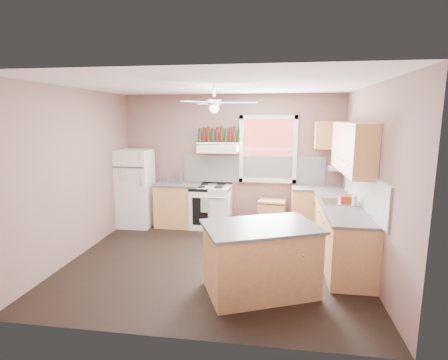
# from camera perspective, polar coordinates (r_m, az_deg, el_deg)

# --- Properties ---
(floor) EXTENTS (4.50, 4.50, 0.00)m
(floor) POSITION_cam_1_polar(r_m,az_deg,el_deg) (5.68, -1.48, -13.03)
(floor) COLOR black
(floor) RESTS_ON ground
(ceiling) EXTENTS (4.50, 4.50, 0.00)m
(ceiling) POSITION_cam_1_polar(r_m,az_deg,el_deg) (5.23, -1.62, 15.24)
(ceiling) COLOR white
(ceiling) RESTS_ON ground
(wall_back) EXTENTS (4.50, 0.05, 2.70)m
(wall_back) POSITION_cam_1_polar(r_m,az_deg,el_deg) (7.27, 1.22, 3.20)
(wall_back) COLOR #7C5D57
(wall_back) RESTS_ON ground
(wall_right) EXTENTS (0.05, 4.00, 2.70)m
(wall_right) POSITION_cam_1_polar(r_m,az_deg,el_deg) (5.39, 23.02, -0.13)
(wall_right) COLOR #7C5D57
(wall_right) RESTS_ON ground
(wall_left) EXTENTS (0.05, 4.00, 2.70)m
(wall_left) POSITION_cam_1_polar(r_m,az_deg,el_deg) (6.11, -23.07, 1.01)
(wall_left) COLOR #7C5D57
(wall_left) RESTS_ON ground
(backsplash_back) EXTENTS (2.90, 0.03, 0.55)m
(backsplash_back) POSITION_cam_1_polar(r_m,az_deg,el_deg) (7.22, 4.72, 1.71)
(backsplash_back) COLOR white
(backsplash_back) RESTS_ON wall_back
(backsplash_right) EXTENTS (0.03, 2.60, 0.55)m
(backsplash_right) POSITION_cam_1_polar(r_m,az_deg,el_deg) (5.70, 21.76, -1.31)
(backsplash_right) COLOR white
(backsplash_right) RESTS_ON wall_right
(window_view) EXTENTS (1.00, 0.02, 1.20)m
(window_view) POSITION_cam_1_polar(r_m,az_deg,el_deg) (7.15, 7.18, 5.02)
(window_view) COLOR maroon
(window_view) RESTS_ON wall_back
(window_frame) EXTENTS (1.16, 0.07, 1.36)m
(window_frame) POSITION_cam_1_polar(r_m,az_deg,el_deg) (7.12, 7.18, 5.00)
(window_frame) COLOR white
(window_frame) RESTS_ON wall_back
(refrigerator) EXTENTS (0.69, 0.67, 1.59)m
(refrigerator) POSITION_cam_1_polar(r_m,az_deg,el_deg) (7.44, -14.32, -1.29)
(refrigerator) COLOR white
(refrigerator) RESTS_ON floor
(base_cabinet_left) EXTENTS (0.90, 0.60, 0.86)m
(base_cabinet_left) POSITION_cam_1_polar(r_m,az_deg,el_deg) (7.34, -7.39, -4.13)
(base_cabinet_left) COLOR tan
(base_cabinet_left) RESTS_ON floor
(counter_left) EXTENTS (0.92, 0.62, 0.04)m
(counter_left) POSITION_cam_1_polar(r_m,az_deg,el_deg) (7.24, -7.47, -0.68)
(counter_left) COLOR #505053
(counter_left) RESTS_ON base_cabinet_left
(toaster) EXTENTS (0.28, 0.17, 0.18)m
(toaster) POSITION_cam_1_polar(r_m,az_deg,el_deg) (7.21, -8.09, 0.14)
(toaster) COLOR silver
(toaster) RESTS_ON counter_left
(stove) EXTENTS (0.81, 0.65, 0.86)m
(stove) POSITION_cam_1_polar(r_m,az_deg,el_deg) (7.19, -2.12, -4.36)
(stove) COLOR white
(stove) RESTS_ON floor
(range_hood) EXTENTS (0.78, 0.50, 0.14)m
(range_hood) POSITION_cam_1_polar(r_m,az_deg,el_deg) (7.01, -0.93, 5.15)
(range_hood) COLOR white
(range_hood) RESTS_ON wall_back
(bottle_shelf) EXTENTS (0.90, 0.26, 0.03)m
(bottle_shelf) POSITION_cam_1_polar(r_m,az_deg,el_deg) (7.12, -0.77, 6.04)
(bottle_shelf) COLOR white
(bottle_shelf) RESTS_ON range_hood
(cart) EXTENTS (0.58, 0.42, 0.53)m
(cart) POSITION_cam_1_polar(r_m,az_deg,el_deg) (7.17, 7.81, -5.87)
(cart) COLOR tan
(cart) RESTS_ON floor
(base_cabinet_corner) EXTENTS (1.00, 0.60, 0.86)m
(base_cabinet_corner) POSITION_cam_1_polar(r_m,az_deg,el_deg) (7.12, 15.01, -4.85)
(base_cabinet_corner) COLOR tan
(base_cabinet_corner) RESTS_ON floor
(base_cabinet_right) EXTENTS (0.60, 2.20, 0.86)m
(base_cabinet_right) POSITION_cam_1_polar(r_m,az_deg,el_deg) (5.83, 18.51, -8.44)
(base_cabinet_right) COLOR tan
(base_cabinet_right) RESTS_ON floor
(counter_corner) EXTENTS (1.02, 0.62, 0.04)m
(counter_corner) POSITION_cam_1_polar(r_m,az_deg,el_deg) (7.02, 15.18, -1.30)
(counter_corner) COLOR #505053
(counter_corner) RESTS_ON base_cabinet_corner
(counter_right) EXTENTS (0.62, 2.22, 0.04)m
(counter_right) POSITION_cam_1_polar(r_m,az_deg,el_deg) (5.70, 18.67, -4.15)
(counter_right) COLOR #505053
(counter_right) RESTS_ON base_cabinet_right
(sink) EXTENTS (0.55, 0.45, 0.03)m
(sink) POSITION_cam_1_polar(r_m,az_deg,el_deg) (5.89, 18.35, -3.53)
(sink) COLOR silver
(sink) RESTS_ON counter_right
(faucet) EXTENTS (0.03, 0.03, 0.14)m
(faucet) POSITION_cam_1_polar(r_m,az_deg,el_deg) (5.90, 19.92, -2.84)
(faucet) COLOR silver
(faucet) RESTS_ON sink
(upper_cabinet_right) EXTENTS (0.33, 1.80, 0.76)m
(upper_cabinet_right) POSITION_cam_1_polar(r_m,az_deg,el_deg) (5.77, 20.22, 5.01)
(upper_cabinet_right) COLOR tan
(upper_cabinet_right) RESTS_ON wall_right
(upper_cabinet_corner) EXTENTS (0.60, 0.33, 0.52)m
(upper_cabinet_corner) POSITION_cam_1_polar(r_m,az_deg,el_deg) (7.05, 17.07, 7.02)
(upper_cabinet_corner) COLOR tan
(upper_cabinet_corner) RESTS_ON wall_back
(paper_towel) EXTENTS (0.26, 0.12, 0.12)m
(paper_towel) POSITION_cam_1_polar(r_m,az_deg,el_deg) (7.16, 17.71, 1.80)
(paper_towel) COLOR white
(paper_towel) RESTS_ON wall_back
(island) EXTENTS (1.56, 1.30, 0.86)m
(island) POSITION_cam_1_polar(r_m,az_deg,el_deg) (4.63, 5.97, -12.89)
(island) COLOR tan
(island) RESTS_ON floor
(island_top) EXTENTS (1.66, 1.40, 0.04)m
(island_top) POSITION_cam_1_polar(r_m,az_deg,el_deg) (4.47, 6.08, -7.59)
(island_top) COLOR #505053
(island_top) RESTS_ON island
(ceiling_fan_hub) EXTENTS (0.20, 0.20, 0.08)m
(ceiling_fan_hub) POSITION_cam_1_polar(r_m,az_deg,el_deg) (5.22, -1.61, 12.51)
(ceiling_fan_hub) COLOR white
(ceiling_fan_hub) RESTS_ON ceiling
(soap_bottle) EXTENTS (0.10, 0.10, 0.22)m
(soap_bottle) POSITION_cam_1_polar(r_m,az_deg,el_deg) (5.69, 20.60, -2.96)
(soap_bottle) COLOR silver
(soap_bottle) RESTS_ON counter_right
(red_caddy) EXTENTS (0.19, 0.14, 0.10)m
(red_caddy) POSITION_cam_1_polar(r_m,az_deg,el_deg) (5.91, 19.15, -2.97)
(red_caddy) COLOR #AC230E
(red_caddy) RESTS_ON counter_right
(wine_bottles) EXTENTS (0.86, 0.06, 0.31)m
(wine_bottles) POSITION_cam_1_polar(r_m,az_deg,el_deg) (7.11, -0.77, 7.32)
(wine_bottles) COLOR #143819
(wine_bottles) RESTS_ON bottle_shelf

